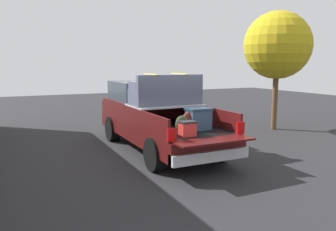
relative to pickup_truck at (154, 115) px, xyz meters
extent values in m
plane|color=#262628|center=(-0.38, 0.00, -0.98)|extent=(40.00, 40.00, 0.00)
cube|color=#470F0F|center=(-0.38, 0.00, -0.36)|extent=(5.50, 1.92, 0.47)
cube|color=black|center=(-1.58, 0.00, -0.11)|extent=(2.80, 1.80, 0.04)
cube|color=#470F0F|center=(-1.58, 0.93, 0.12)|extent=(2.80, 0.06, 0.50)
cube|color=#470F0F|center=(-1.58, -0.93, 0.12)|extent=(2.80, 0.06, 0.50)
cube|color=#470F0F|center=(-0.21, 0.00, 0.12)|extent=(0.06, 1.80, 0.50)
cube|color=#470F0F|center=(-3.26, 0.00, -0.11)|extent=(0.55, 1.80, 0.04)
cube|color=#B2B2B7|center=(-0.81, 0.00, 0.39)|extent=(1.25, 1.92, 0.04)
cube|color=#470F0F|center=(0.97, 0.00, 0.12)|extent=(2.30, 1.92, 0.50)
cube|color=#2D3842|center=(0.87, 0.00, 0.67)|extent=(1.94, 1.76, 0.59)
cube|color=#470F0F|center=(2.32, 0.00, 0.06)|extent=(0.40, 1.82, 0.38)
cube|color=#B2B2B7|center=(-3.10, 0.00, -0.48)|extent=(0.24, 1.92, 0.24)
cube|color=red|center=(-3.00, 0.88, 0.05)|extent=(0.06, 0.20, 0.28)
cube|color=red|center=(-3.00, -0.88, 0.05)|extent=(0.06, 0.20, 0.28)
cylinder|color=black|center=(1.37, 0.88, -0.58)|extent=(0.80, 0.30, 0.80)
cylinder|color=black|center=(1.37, -0.88, -0.58)|extent=(0.80, 0.30, 0.80)
cylinder|color=black|center=(-2.13, 0.88, -0.58)|extent=(0.80, 0.30, 0.80)
cylinder|color=black|center=(-2.13, -0.88, -0.58)|extent=(0.80, 0.30, 0.80)
cube|color=#335170|center=(-2.12, -0.28, 0.15)|extent=(0.40, 0.55, 0.48)
cube|color=#23394E|center=(-2.12, -0.28, 0.42)|extent=(0.44, 0.59, 0.05)
ellipsoid|color=maroon|center=(-2.16, 0.02, 0.14)|extent=(0.20, 0.36, 0.46)
ellipsoid|color=maroon|center=(-2.27, 0.02, 0.07)|extent=(0.09, 0.25, 0.20)
ellipsoid|color=#384728|center=(-2.32, 0.28, 0.12)|extent=(0.20, 0.33, 0.41)
ellipsoid|color=#384728|center=(-2.43, 0.28, 0.06)|extent=(0.09, 0.23, 0.18)
cube|color=red|center=(-2.68, 0.34, 0.06)|extent=(0.26, 0.34, 0.30)
cube|color=#262628|center=(-2.68, 0.34, 0.23)|extent=(0.28, 0.36, 0.04)
cube|color=#4C5166|center=(-0.81, 0.00, 0.62)|extent=(0.83, 1.89, 0.42)
cube|color=#4C5166|center=(-1.14, 0.00, 1.03)|extent=(0.16, 1.89, 0.40)
cube|color=#4C5166|center=(-0.76, 0.84, 0.94)|extent=(0.59, 0.20, 0.22)
cube|color=#4C5166|center=(-0.76, -0.84, 0.94)|extent=(0.59, 0.20, 0.22)
cube|color=yellow|center=(-0.81, 0.43, 1.24)|extent=(0.93, 0.03, 0.02)
cube|color=yellow|center=(-0.81, -0.42, 1.24)|extent=(0.93, 0.03, 0.02)
cylinder|color=brown|center=(0.61, -5.29, 0.24)|extent=(0.20, 0.20, 2.43)
sphere|color=gold|center=(0.61, -5.29, 2.20)|extent=(2.51, 2.51, 2.51)
camera|label=1|loc=(-9.14, 3.92, 1.50)|focal=36.01mm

